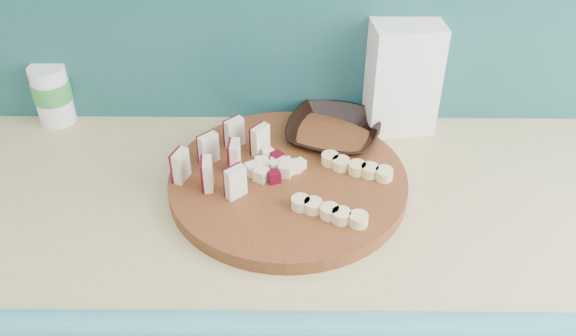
{
  "coord_description": "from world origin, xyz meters",
  "views": [
    {
      "loc": [
        0.04,
        0.6,
        1.68
      ],
      "look_at": [
        0.04,
        1.53,
        0.96
      ],
      "focal_mm": 40.0,
      "sensor_mm": 36.0,
      "label": 1
    }
  ],
  "objects": [
    {
      "name": "backsplash",
      "position": [
        0.1,
        1.79,
        1.16
      ],
      "size": [
        2.2,
        0.02,
        0.5
      ],
      "primitive_type": "cube",
      "color": "teal",
      "rests_on": "kitchen_counter"
    },
    {
      "name": "cutting_board",
      "position": [
        0.04,
        1.53,
        0.92
      ],
      "size": [
        0.59,
        0.59,
        0.03
      ],
      "primitive_type": "cylinder",
      "rotation": [
        0.0,
        0.0,
        -0.43
      ],
      "color": "#4F2510",
      "rests_on": "kitchen_counter"
    },
    {
      "name": "apple_wedges",
      "position": [
        -0.08,
        1.55,
        0.97
      ],
      "size": [
        0.18,
        0.2,
        0.06
      ],
      "color": "beige",
      "rests_on": "cutting_board"
    },
    {
      "name": "apple_chunks",
      "position": [
        0.01,
        1.54,
        0.95
      ],
      "size": [
        0.08,
        0.07,
        0.02
      ],
      "color": "#FBEFC9",
      "rests_on": "cutting_board"
    },
    {
      "name": "banana_slices",
      "position": [
        0.14,
        1.49,
        0.95
      ],
      "size": [
        0.19,
        0.2,
        0.02
      ],
      "color": "beige",
      "rests_on": "cutting_board"
    },
    {
      "name": "brown_bowl",
      "position": [
        0.13,
        1.68,
        0.93
      ],
      "size": [
        0.23,
        0.23,
        0.05
      ],
      "primitive_type": "imported",
      "rotation": [
        0.0,
        0.0,
        -0.28
      ],
      "color": "black",
      "rests_on": "kitchen_counter"
    },
    {
      "name": "flour_bag",
      "position": [
        0.27,
        1.75,
        1.03
      ],
      "size": [
        0.15,
        0.12,
        0.24
      ],
      "primitive_type": "cube",
      "rotation": [
        0.0,
        0.0,
        0.13
      ],
      "color": "white",
      "rests_on": "kitchen_counter"
    },
    {
      "name": "canister",
      "position": [
        -0.46,
        1.76,
        0.98
      ],
      "size": [
        0.08,
        0.08,
        0.13
      ],
      "rotation": [
        0.0,
        0.0,
        -0.07
      ],
      "color": "white",
      "rests_on": "kitchen_counter"
    },
    {
      "name": "banana_peel",
      "position": [
        0.09,
        1.76,
        0.91
      ],
      "size": [
        0.21,
        0.18,
        0.01
      ],
      "rotation": [
        0.0,
        0.0,
        0.35
      ],
      "color": "#B39A22",
      "rests_on": "kitchen_counter"
    }
  ]
}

